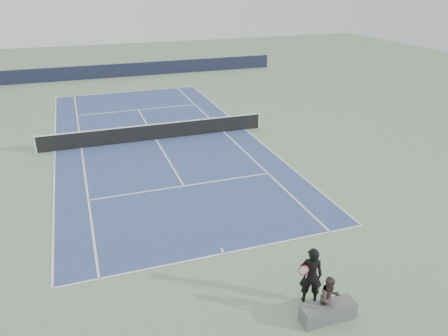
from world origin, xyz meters
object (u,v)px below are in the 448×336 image
object	(u,v)px
tennis_ball	(315,321)
spectator_bench	(329,305)
tennis_player	(311,275)
tennis_net	(156,131)

from	to	relation	value
tennis_ball	spectator_bench	size ratio (longest dim) A/B	0.04
tennis_ball	tennis_player	bearing A→B (deg)	72.47
tennis_player	tennis_ball	size ratio (longest dim) A/B	28.70
tennis_net	tennis_ball	bearing A→B (deg)	-85.34
tennis_ball	spectator_bench	bearing A→B (deg)	0.08
tennis_player	tennis_ball	bearing A→B (deg)	-107.53
tennis_player	spectator_bench	xyz separation A→B (m)	(0.11, -0.82, -0.41)
tennis_player	spectator_bench	distance (m)	0.92
spectator_bench	tennis_player	bearing A→B (deg)	97.87
tennis_net	tennis_player	size ratio (longest dim) A/B	7.19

